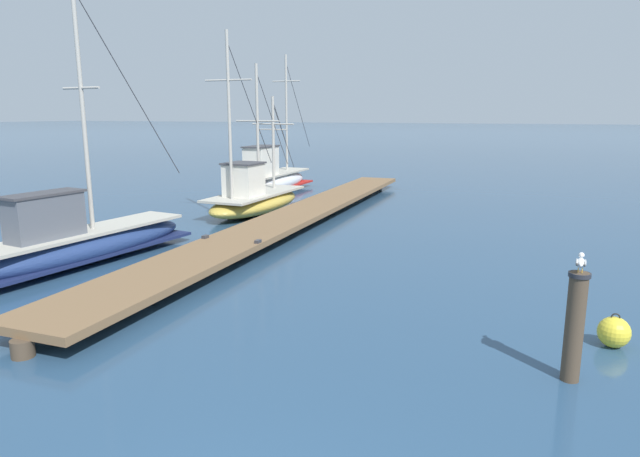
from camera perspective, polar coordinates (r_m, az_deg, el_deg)
floating_dock at (r=18.89m, az=-2.49°, el=1.35°), size 2.05×22.51×0.53m
fishing_boat_0 at (r=21.31m, az=-6.82°, el=3.18°), size 2.21×6.29×6.52m
fishing_boat_1 at (r=15.35m, az=-23.55°, el=-1.27°), size 2.26×7.00×7.12m
fishing_boat_2 at (r=26.58m, az=-5.19°, el=5.11°), size 1.71×8.08×6.57m
mooring_piling at (r=8.76m, az=24.73°, el=-9.01°), size 0.30×0.30×1.62m
perched_seagull at (r=8.49m, az=25.27°, el=-3.18°), size 0.16×0.38×0.27m
mooring_buoy at (r=10.47m, az=28.00°, el=-9.39°), size 0.52×0.52×0.59m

